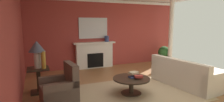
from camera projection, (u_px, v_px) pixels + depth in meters
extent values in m
plane|color=olive|center=(144.00, 88.00, 5.44)|extent=(8.57, 8.57, 0.00)
cube|color=#9E3833|center=(105.00, 33.00, 8.16)|extent=(7.19, 0.12, 2.94)
cube|color=#9E3833|center=(14.00, 43.00, 4.19)|extent=(0.12, 6.94, 2.94)
cube|color=white|center=(105.00, 1.00, 7.88)|extent=(7.19, 0.08, 0.12)
cube|color=tan|center=(131.00, 93.00, 5.02)|extent=(3.72, 2.47, 0.01)
cube|color=white|center=(95.00, 56.00, 7.89)|extent=(1.60, 0.25, 1.06)
cube|color=black|center=(95.00, 60.00, 7.90)|extent=(0.70, 0.26, 0.60)
cube|color=white|center=(95.00, 43.00, 7.78)|extent=(1.80, 0.35, 0.06)
cube|color=silver|center=(93.00, 28.00, 7.82)|extent=(1.26, 0.04, 0.88)
cube|color=beige|center=(185.00, 78.00, 5.68)|extent=(1.09, 2.17, 0.45)
cube|color=beige|center=(178.00, 66.00, 5.45)|extent=(0.39, 2.11, 0.40)
cube|color=beige|center=(215.00, 84.00, 4.84)|extent=(0.91, 0.28, 0.62)
cube|color=beige|center=(163.00, 69.00, 6.49)|extent=(0.91, 0.28, 0.62)
cube|color=brown|center=(59.00, 94.00, 4.41)|extent=(0.87, 0.87, 0.44)
cube|color=brown|center=(71.00, 73.00, 4.49)|extent=(0.23, 0.81, 0.51)
cube|color=brown|center=(56.00, 87.00, 4.69)|extent=(0.81, 0.21, 0.60)
cube|color=brown|center=(62.00, 96.00, 4.11)|extent=(0.81, 0.21, 0.60)
cylinder|color=#2D2319|center=(131.00, 79.00, 4.96)|extent=(1.00, 1.00, 0.04)
cylinder|color=#2D2319|center=(131.00, 86.00, 4.99)|extent=(0.12, 0.12, 0.41)
cylinder|color=#2D2319|center=(131.00, 93.00, 5.02)|extent=(0.56, 0.56, 0.03)
cube|color=#2D2319|center=(38.00, 69.00, 5.01)|extent=(0.56, 0.56, 0.04)
cube|color=#2D2319|center=(39.00, 81.00, 5.06)|extent=(0.10, 0.10, 0.66)
cube|color=#2D2319|center=(39.00, 92.00, 5.11)|extent=(0.45, 0.45, 0.04)
cylinder|color=beige|center=(37.00, 60.00, 4.97)|extent=(0.18, 0.18, 0.45)
cone|color=#4C566B|center=(37.00, 46.00, 4.92)|extent=(0.44, 0.44, 0.30)
cylinder|color=navy|center=(107.00, 39.00, 7.95)|extent=(0.18, 0.18, 0.26)
cylinder|color=#B7892D|center=(44.00, 60.00, 4.92)|extent=(0.11, 0.11, 0.47)
cube|color=navy|center=(133.00, 77.00, 4.96)|extent=(0.24, 0.17, 0.04)
cube|color=maroon|center=(139.00, 76.00, 4.84)|extent=(0.26, 0.21, 0.06)
cube|color=tan|center=(134.00, 73.00, 5.00)|extent=(0.29, 0.22, 0.05)
cylinder|color=#333333|center=(164.00, 60.00, 8.81)|extent=(0.32, 0.32, 0.30)
sphere|color=#28602D|center=(164.00, 52.00, 8.75)|extent=(0.56, 0.56, 0.56)
cylinder|color=white|center=(171.00, 33.00, 8.35)|extent=(0.20, 0.20, 2.94)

